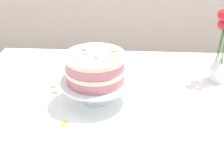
% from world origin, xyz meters
% --- Properties ---
extents(dining_table, '(1.40, 1.00, 0.74)m').
position_xyz_m(dining_table, '(0.00, -0.03, 0.65)').
color(dining_table, white).
rests_on(dining_table, ground).
extents(linen_napkin, '(0.35, 0.35, 0.00)m').
position_xyz_m(linen_napkin, '(-0.11, -0.02, 0.74)').
color(linen_napkin, white).
rests_on(linen_napkin, dining_table).
extents(cake_stand, '(0.29, 0.29, 0.10)m').
position_xyz_m(cake_stand, '(-0.11, -0.02, 0.82)').
color(cake_stand, silver).
rests_on(cake_stand, linen_napkin).
extents(layer_cake, '(0.25, 0.25, 0.12)m').
position_xyz_m(layer_cake, '(-0.11, -0.02, 0.90)').
color(layer_cake, '#CC7A84').
rests_on(layer_cake, cake_stand).
extents(flower_vase, '(0.10, 0.10, 0.35)m').
position_xyz_m(flower_vase, '(0.44, 0.19, 0.89)').
color(flower_vase, silver).
rests_on(flower_vase, dining_table).
extents(loose_petal_0, '(0.04, 0.03, 0.01)m').
position_xyz_m(loose_petal_0, '(-0.45, 0.16, 0.74)').
color(loose_petal_0, pink).
rests_on(loose_petal_0, dining_table).
extents(loose_petal_1, '(0.04, 0.02, 0.01)m').
position_xyz_m(loose_petal_1, '(-0.30, 0.03, 0.74)').
color(loose_petal_1, '#E56B51').
rests_on(loose_petal_1, dining_table).
extents(loose_petal_2, '(0.03, 0.03, 0.00)m').
position_xyz_m(loose_petal_2, '(-0.32, 0.08, 0.74)').
color(loose_petal_2, '#E56B51').
rests_on(loose_petal_2, dining_table).
extents(loose_petal_3, '(0.03, 0.04, 0.01)m').
position_xyz_m(loose_petal_3, '(-0.21, -0.19, 0.74)').
color(loose_petal_3, yellow).
rests_on(loose_petal_3, dining_table).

